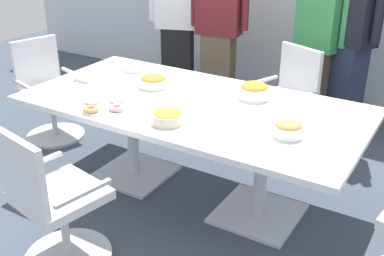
{
  "coord_description": "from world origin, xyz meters",
  "views": [
    {
      "loc": [
        1.62,
        -2.66,
        2.0
      ],
      "look_at": [
        0.0,
        0.0,
        0.55
      ],
      "focal_mm": 44.83,
      "sensor_mm": 36.0,
      "label": 1
    }
  ],
  "objects_px": {
    "person_standing_2": "(319,40)",
    "donut_platter": "(104,105)",
    "person_standing_1": "(219,27)",
    "conference_table": "(192,118)",
    "office_chair_1": "(48,95)",
    "napkin_pile": "(87,75)",
    "snack_bowl_cookies": "(288,129)",
    "snack_bowl_pretzels": "(153,81)",
    "office_chair_2": "(53,207)",
    "plate_stack": "(136,68)",
    "person_standing_0": "(177,20)",
    "person_standing_3": "(352,33)",
    "office_chair_0": "(285,106)",
    "snack_bowl_chips_orange": "(254,91)",
    "snack_bowl_chips_yellow": "(167,116)"
  },
  "relations": [
    {
      "from": "person_standing_0",
      "to": "plate_stack",
      "type": "distance_m",
      "value": 1.25
    },
    {
      "from": "snack_bowl_pretzels",
      "to": "plate_stack",
      "type": "xyz_separation_m",
      "value": [
        -0.35,
        0.25,
        -0.02
      ]
    },
    {
      "from": "person_standing_2",
      "to": "donut_platter",
      "type": "height_order",
      "value": "person_standing_2"
    },
    {
      "from": "office_chair_2",
      "to": "person_standing_2",
      "type": "relative_size",
      "value": 0.53
    },
    {
      "from": "office_chair_0",
      "to": "person_standing_2",
      "type": "bearing_deg",
      "value": -76.75
    },
    {
      "from": "office_chair_2",
      "to": "snack_bowl_pretzels",
      "type": "relative_size",
      "value": 4.11
    },
    {
      "from": "office_chair_2",
      "to": "person_standing_3",
      "type": "height_order",
      "value": "person_standing_3"
    },
    {
      "from": "office_chair_0",
      "to": "napkin_pile",
      "type": "xyz_separation_m",
      "value": [
        -1.26,
        -1.11,
        0.38
      ]
    },
    {
      "from": "snack_bowl_cookies",
      "to": "snack_bowl_chips_orange",
      "type": "relative_size",
      "value": 0.82
    },
    {
      "from": "person_standing_2",
      "to": "napkin_pile",
      "type": "bearing_deg",
      "value": 74.88
    },
    {
      "from": "person_standing_0",
      "to": "snack_bowl_chips_yellow",
      "type": "height_order",
      "value": "person_standing_0"
    },
    {
      "from": "snack_bowl_cookies",
      "to": "napkin_pile",
      "type": "relative_size",
      "value": 1.17
    },
    {
      "from": "conference_table",
      "to": "plate_stack",
      "type": "relative_size",
      "value": 11.67
    },
    {
      "from": "snack_bowl_chips_orange",
      "to": "donut_platter",
      "type": "xyz_separation_m",
      "value": [
        -0.8,
        -0.69,
        -0.04
      ]
    },
    {
      "from": "office_chair_0",
      "to": "person_standing_3",
      "type": "distance_m",
      "value": 0.85
    },
    {
      "from": "donut_platter",
      "to": "snack_bowl_chips_orange",
      "type": "bearing_deg",
      "value": 41.04
    },
    {
      "from": "person_standing_2",
      "to": "donut_platter",
      "type": "distance_m",
      "value": 2.18
    },
    {
      "from": "person_standing_1",
      "to": "conference_table",
      "type": "bearing_deg",
      "value": 104.18
    },
    {
      "from": "office_chair_0",
      "to": "snack_bowl_cookies",
      "type": "bearing_deg",
      "value": 133.19
    },
    {
      "from": "person_standing_3",
      "to": "person_standing_0",
      "type": "bearing_deg",
      "value": 31.05
    },
    {
      "from": "office_chair_1",
      "to": "snack_bowl_cookies",
      "type": "relative_size",
      "value": 5.02
    },
    {
      "from": "person_standing_1",
      "to": "napkin_pile",
      "type": "xyz_separation_m",
      "value": [
        -0.32,
        -1.6,
        -0.11
      ]
    },
    {
      "from": "office_chair_1",
      "to": "snack_bowl_pretzels",
      "type": "height_order",
      "value": "office_chair_1"
    },
    {
      "from": "office_chair_1",
      "to": "napkin_pile",
      "type": "relative_size",
      "value": 5.88
    },
    {
      "from": "office_chair_1",
      "to": "donut_platter",
      "type": "xyz_separation_m",
      "value": [
        1.22,
        -0.59,
        0.36
      ]
    },
    {
      "from": "snack_bowl_chips_orange",
      "to": "person_standing_2",
      "type": "bearing_deg",
      "value": 88.26
    },
    {
      "from": "office_chair_1",
      "to": "person_standing_2",
      "type": "xyz_separation_m",
      "value": [
        2.06,
        1.42,
        0.48
      ]
    },
    {
      "from": "person_standing_2",
      "to": "office_chair_2",
      "type": "bearing_deg",
      "value": 100.45
    },
    {
      "from": "office_chair_0",
      "to": "snack_bowl_pretzels",
      "type": "distance_m",
      "value": 1.26
    },
    {
      "from": "person_standing_3",
      "to": "plate_stack",
      "type": "distance_m",
      "value": 1.89
    },
    {
      "from": "person_standing_2",
      "to": "snack_bowl_chips_orange",
      "type": "height_order",
      "value": "person_standing_2"
    },
    {
      "from": "office_chair_0",
      "to": "snack_bowl_pretzels",
      "type": "relative_size",
      "value": 4.11
    },
    {
      "from": "snack_bowl_cookies",
      "to": "snack_bowl_chips_yellow",
      "type": "relative_size",
      "value": 0.88
    },
    {
      "from": "office_chair_2",
      "to": "plate_stack",
      "type": "xyz_separation_m",
      "value": [
        -0.48,
        1.45,
        0.37
      ]
    },
    {
      "from": "office_chair_2",
      "to": "snack_bowl_chips_yellow",
      "type": "distance_m",
      "value": 0.87
    },
    {
      "from": "office_chair_1",
      "to": "snack_bowl_cookies",
      "type": "xyz_separation_m",
      "value": [
        2.45,
        -0.36,
        0.39
      ]
    },
    {
      "from": "person_standing_1",
      "to": "napkin_pile",
      "type": "height_order",
      "value": "person_standing_1"
    },
    {
      "from": "snack_bowl_chips_yellow",
      "to": "snack_bowl_pretzels",
      "type": "relative_size",
      "value": 0.93
    },
    {
      "from": "donut_platter",
      "to": "plate_stack",
      "type": "xyz_separation_m",
      "value": [
        -0.31,
        0.77,
        0.0
      ]
    },
    {
      "from": "person_standing_3",
      "to": "office_chair_1",
      "type": "bearing_deg",
      "value": 61.07
    },
    {
      "from": "person_standing_0",
      "to": "person_standing_3",
      "type": "xyz_separation_m",
      "value": [
        1.79,
        0.02,
        0.09
      ]
    },
    {
      "from": "napkin_pile",
      "to": "snack_bowl_cookies",
      "type": "bearing_deg",
      "value": -4.99
    },
    {
      "from": "person_standing_0",
      "to": "snack_bowl_chips_orange",
      "type": "height_order",
      "value": "person_standing_0"
    },
    {
      "from": "office_chair_1",
      "to": "plate_stack",
      "type": "relative_size",
      "value": 4.43
    },
    {
      "from": "person_standing_1",
      "to": "snack_bowl_chips_yellow",
      "type": "distance_m",
      "value": 2.08
    },
    {
      "from": "person_standing_3",
      "to": "plate_stack",
      "type": "bearing_deg",
      "value": 70.68
    },
    {
      "from": "donut_platter",
      "to": "napkin_pile",
      "type": "height_order",
      "value": "napkin_pile"
    },
    {
      "from": "office_chair_1",
      "to": "napkin_pile",
      "type": "height_order",
      "value": "office_chair_1"
    },
    {
      "from": "person_standing_3",
      "to": "snack_bowl_chips_orange",
      "type": "bearing_deg",
      "value": 106.24
    },
    {
      "from": "person_standing_2",
      "to": "donut_platter",
      "type": "xyz_separation_m",
      "value": [
        -0.84,
        -2.01,
        -0.12
      ]
    }
  ]
}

